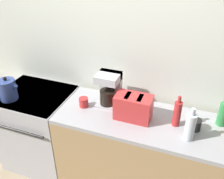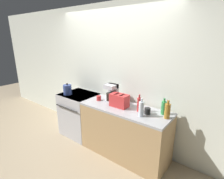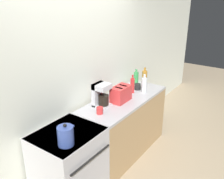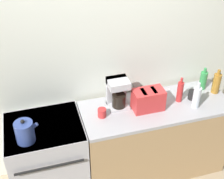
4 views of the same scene
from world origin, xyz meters
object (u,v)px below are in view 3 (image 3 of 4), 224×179
coffee_maker (101,94)px  stove (69,166)px  cup_red (100,110)px  bottle_amber (145,77)px  toaster (121,94)px  bottle_clear (144,85)px  cup_black (138,87)px  kettle (66,136)px  bottle_green (136,78)px  bottle_red (132,85)px

coffee_maker → stove: bearing=-171.2°
stove → coffee_maker: size_ratio=2.87×
cup_red → bottle_amber: bearing=2.5°
stove → bottle_amber: bearing=1.2°
toaster → bottle_clear: bearing=-12.8°
bottle_amber → cup_black: size_ratio=2.89×
kettle → bottle_clear: (1.66, 0.02, 0.02)m
bottle_green → bottle_red: bottle_red is taller
bottle_red → bottle_amber: bearing=4.3°
bottle_clear → stove: bearing=175.0°
cup_red → cup_black: bearing=1.0°
bottle_red → cup_red: bearing=-178.5°
toaster → bottle_red: bottle_red is taller
coffee_maker → cup_red: bearing=-146.0°
coffee_maker → bottle_green: 0.97m
cup_black → cup_red: (-0.97, -0.02, -0.00)m
stove → coffee_maker: (0.76, 0.12, 0.59)m
stove → bottle_green: (1.73, 0.14, 0.54)m
coffee_maker → cup_black: coffee_maker is taller
bottle_green → cup_black: bottle_green is taller
bottle_red → bottle_clear: bearing=-50.4°
kettle → bottle_green: bottle_green is taller
kettle → bottle_green: bearing=8.9°
bottle_red → cup_black: size_ratio=2.92×
coffee_maker → bottle_clear: bearing=-18.5°
bottle_green → bottle_clear: size_ratio=0.90×
kettle → bottle_green: 1.91m
stove → coffee_maker: bearing=8.8°
coffee_maker → bottle_amber: coffee_maker is taller
bottle_clear → bottle_amber: 0.37m
bottle_green → bottle_red: size_ratio=0.91×
stove → cup_black: (1.54, 0.00, 0.48)m
coffee_maker → cup_red: (-0.20, -0.13, -0.12)m
stove → kettle: (-0.16, -0.15, 0.54)m
coffee_maker → bottle_clear: 0.78m
stove → bottle_clear: bottle_clear is taller
cup_red → coffee_maker: bearing=34.0°
kettle → bottle_amber: size_ratio=0.86×
coffee_maker → bottle_green: (0.97, 0.03, -0.05)m
kettle → bottle_clear: bearing=0.7°
stove → toaster: 1.16m
toaster → bottle_clear: bottle_clear is taller
toaster → bottle_clear: (0.47, -0.11, 0.01)m
coffee_maker → bottle_red: bearing=-10.0°
bottle_green → bottle_clear: bottle_clear is taller
kettle → cup_red: kettle is taller
cup_red → bottle_red: bearing=1.5°
bottle_green → cup_black: size_ratio=2.67×
toaster → cup_black: toaster is taller
stove → bottle_red: 1.49m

